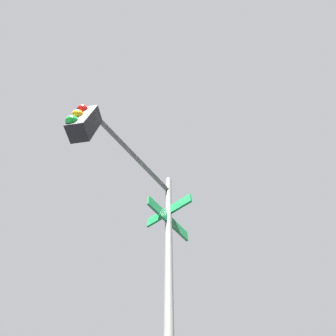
% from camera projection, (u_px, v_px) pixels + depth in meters
% --- Properties ---
extents(traffic_signal_near, '(1.63, 2.50, 5.30)m').
position_uv_depth(traffic_signal_near, '(127.00, 197.00, 3.52)').
color(traffic_signal_near, '#474C47').
rests_on(traffic_signal_near, ground_plane).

